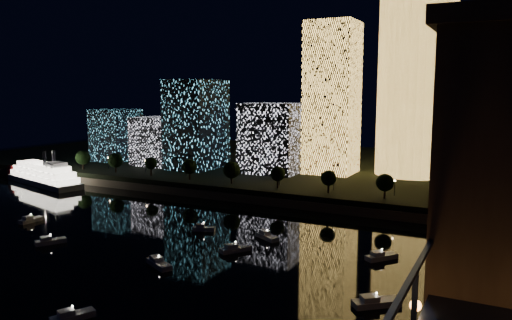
# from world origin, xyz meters

# --- Properties ---
(ground) EXTENTS (520.00, 520.00, 0.00)m
(ground) POSITION_xyz_m (0.00, 0.00, 0.00)
(ground) COLOR black
(ground) RESTS_ON ground
(far_bank) EXTENTS (420.00, 160.00, 5.00)m
(far_bank) POSITION_xyz_m (0.00, 160.00, 2.50)
(far_bank) COLOR black
(far_bank) RESTS_ON ground
(seawall) EXTENTS (420.00, 6.00, 3.00)m
(seawall) POSITION_xyz_m (0.00, 82.00, 1.50)
(seawall) COLOR #6B5E4C
(seawall) RESTS_ON ground
(tower_cylindrical) EXTENTS (34.00, 34.00, 77.63)m
(tower_cylindrical) POSITION_xyz_m (29.30, 143.52, 43.94)
(tower_cylindrical) COLOR #FFBF51
(tower_cylindrical) RESTS_ON far_bank
(tower_rectangular) EXTENTS (20.77, 20.77, 66.07)m
(tower_rectangular) POSITION_xyz_m (-4.04, 131.91, 38.04)
(tower_rectangular) COLOR #FFBF51
(tower_rectangular) RESTS_ON far_bank
(midrise_blocks) EXTENTS (112.25, 28.19, 41.55)m
(midrise_blocks) POSITION_xyz_m (-68.77, 118.52, 21.39)
(midrise_blocks) COLOR silver
(midrise_blocks) RESTS_ON far_bank
(truss_bridge) EXTENTS (13.00, 266.00, 50.00)m
(truss_bridge) POSITION_xyz_m (65.00, 3.72, 16.25)
(truss_bridge) COLOR #17254C
(truss_bridge) RESTS_ON ground
(riverboat) EXTENTS (54.11, 23.57, 16.02)m
(riverboat) POSITION_xyz_m (-119.54, 72.33, 4.11)
(riverboat) COLOR silver
(riverboat) RESTS_ON ground
(motorboats) EXTENTS (118.70, 73.78, 2.78)m
(motorboats) POSITION_xyz_m (-2.95, 11.88, 0.81)
(motorboats) COLOR silver
(motorboats) RESTS_ON ground
(esplanade_trees) EXTENTS (166.70, 6.77, 8.88)m
(esplanade_trees) POSITION_xyz_m (-31.95, 88.00, 10.47)
(esplanade_trees) COLOR black
(esplanade_trees) RESTS_ON far_bank
(street_lamps) EXTENTS (132.70, 0.70, 5.65)m
(street_lamps) POSITION_xyz_m (-34.00, 94.00, 9.02)
(street_lamps) COLOR black
(street_lamps) RESTS_ON far_bank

